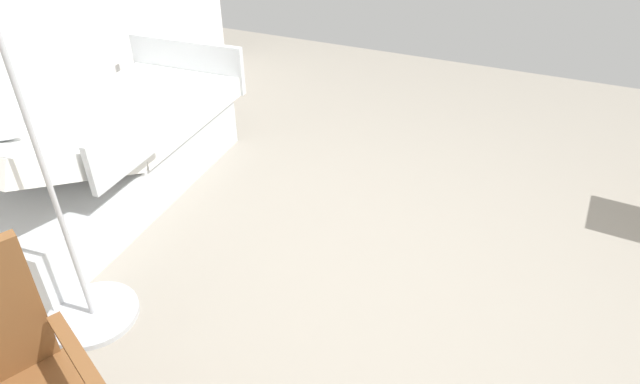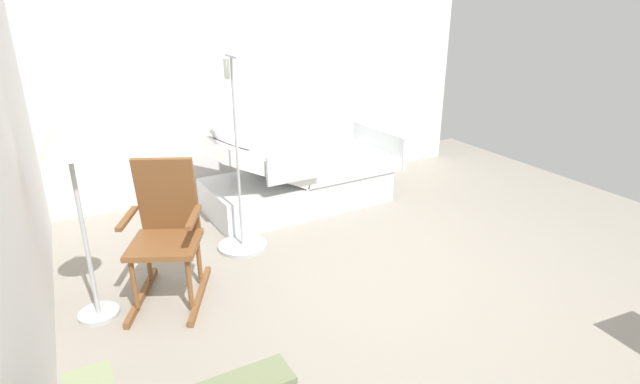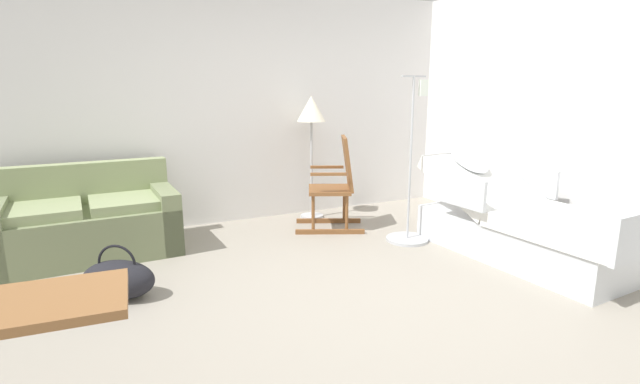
% 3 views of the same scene
% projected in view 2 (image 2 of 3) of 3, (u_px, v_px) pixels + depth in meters
% --- Properties ---
extents(ground_plane, '(6.72, 6.72, 0.00)m').
position_uv_depth(ground_plane, '(409.00, 291.00, 3.84)').
color(ground_plane, gray).
extents(side_wall, '(0.10, 5.06, 2.70)m').
position_uv_depth(side_wall, '(269.00, 70.00, 5.63)').
color(side_wall, white).
rests_on(side_wall, ground).
extents(hospital_bed, '(1.10, 2.14, 1.01)m').
position_uv_depth(hospital_bed, '(298.00, 179.00, 5.35)').
color(hospital_bed, silver).
rests_on(hospital_bed, ground).
extents(rocking_chair, '(0.89, 0.75, 1.05)m').
position_uv_depth(rocking_chair, '(166.00, 233.00, 3.64)').
color(rocking_chair, brown).
rests_on(rocking_chair, ground).
extents(floor_lamp, '(0.34, 0.34, 1.48)m').
position_uv_depth(floor_lamp, '(68.00, 149.00, 3.11)').
color(floor_lamp, '#B2B5BA').
rests_on(floor_lamp, ground).
extents(iv_pole, '(0.44, 0.44, 1.69)m').
position_uv_depth(iv_pole, '(241.00, 222.00, 4.44)').
color(iv_pole, '#B2B5BA').
rests_on(iv_pole, ground).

